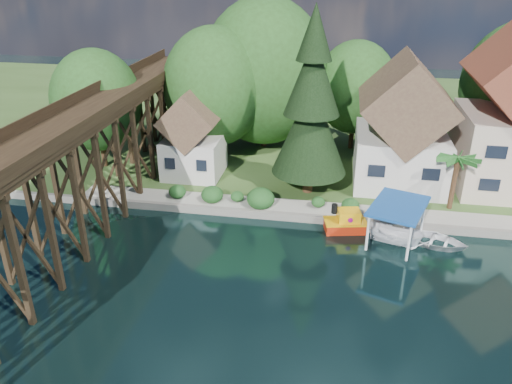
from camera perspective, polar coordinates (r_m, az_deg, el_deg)
ground at (r=31.85m, az=5.05°, el=-10.27°), size 140.00×140.00×0.00m
bank at (r=62.64m, az=7.98°, el=8.10°), size 140.00×52.00×0.50m
seawall at (r=38.53m, az=12.12°, el=-3.47°), size 60.00×0.40×0.62m
promenade at (r=39.74m, az=14.99°, el=-2.50°), size 50.00×2.60×0.06m
trestle_bridge at (r=38.10m, az=-18.58°, el=3.77°), size 4.12×44.18×9.30m
house_left at (r=44.29m, az=16.38°, el=6.71°), size 7.64×8.64×11.02m
shed at (r=44.82m, az=-7.20°, el=5.99°), size 5.09×5.40×7.85m
bg_trees at (r=48.47m, az=8.96°, el=11.62°), size 49.90×13.30×10.57m
shrubs at (r=39.66m, az=-0.26°, el=-0.49°), size 15.76×2.47×1.70m
conifer at (r=39.96m, az=6.36°, el=9.56°), size 6.12×6.12×15.07m
palm_tree at (r=40.76m, az=22.07°, el=3.33°), size 3.69×3.69×4.60m
tugboat at (r=37.56m, az=10.25°, el=-3.45°), size 3.37×2.30×2.24m
boat_white_a at (r=37.48m, az=19.85°, el=-5.12°), size 5.08×4.27×0.90m
boat_canopy at (r=36.21m, az=15.68°, el=-3.97°), size 4.77×5.71×3.15m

